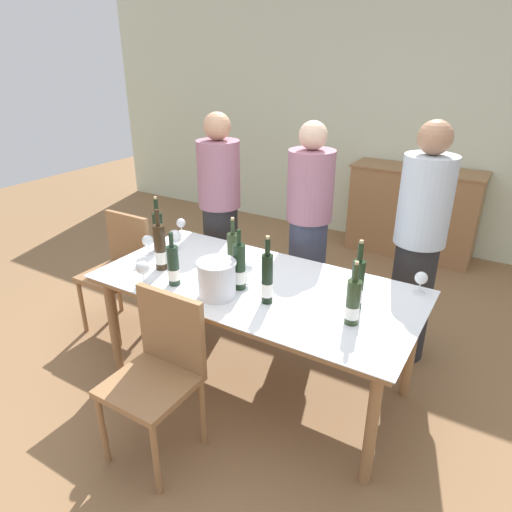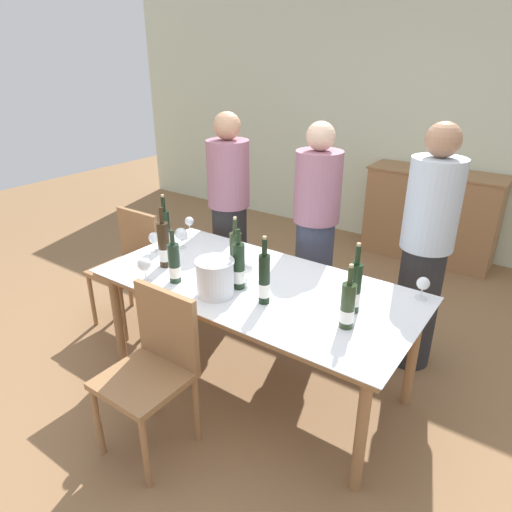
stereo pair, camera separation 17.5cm
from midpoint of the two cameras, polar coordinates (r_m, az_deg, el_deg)
ground_plane at (r=3.17m, az=-1.64°, el=-15.34°), size 12.00×12.00×0.00m
back_wall at (r=5.25m, az=16.92°, el=16.39°), size 8.00×0.10×2.80m
sideboard_cabinet at (r=5.10m, az=18.05°, el=5.26°), size 1.32×0.46×0.94m
dining_table at (r=2.79m, az=-1.80°, el=-4.60°), size 1.96×0.95×0.74m
ice_bucket at (r=2.59m, az=-6.87°, el=-2.81°), size 0.23×0.23×0.22m
wine_bottle_0 at (r=2.49m, az=10.57°, el=-3.64°), size 0.07×0.07×0.40m
wine_bottle_1 at (r=2.35m, az=9.93°, el=-5.86°), size 0.07×0.07×0.35m
wine_bottle_2 at (r=2.76m, az=-12.10°, el=-1.32°), size 0.07×0.07×0.33m
wine_bottle_3 at (r=2.50m, az=-0.60°, el=-2.99°), size 0.06×0.06×0.40m
wine_bottle_4 at (r=2.89m, az=-4.59°, el=0.39°), size 0.08×0.08×0.35m
wine_bottle_5 at (r=2.65m, az=-3.98°, el=-1.55°), size 0.07×0.07×0.37m
wine_bottle_6 at (r=2.97m, az=-13.54°, el=0.87°), size 0.08×0.08×0.40m
wine_bottle_7 at (r=3.29m, az=-13.61°, el=2.97°), size 0.07×0.07×0.38m
wine_glass_0 at (r=3.22m, az=-14.90°, el=1.77°), size 0.08×0.08×0.14m
wine_glass_1 at (r=2.74m, az=-3.03°, el=-1.64°), size 0.08×0.08×0.13m
wine_glass_2 at (r=2.75m, az=18.24°, el=-2.76°), size 0.07×0.07×0.13m
wine_glass_3 at (r=2.79m, az=-15.75°, el=-1.52°), size 0.08×0.08×0.16m
wine_glass_4 at (r=3.25m, az=-11.65°, el=2.40°), size 0.09×0.09×0.15m
wine_glass_5 at (r=3.50m, az=-10.78°, el=3.97°), size 0.07×0.07×0.14m
chair_left_end at (r=3.69m, az=-17.87°, el=-0.96°), size 0.42×0.42×0.90m
chair_near_front at (r=2.50m, az=-13.96°, el=-13.20°), size 0.42×0.42×0.90m
person_host at (r=3.68m, az=-5.87°, el=4.88°), size 0.33×0.33×1.62m
person_guest_left at (r=3.37m, az=5.08°, el=2.90°), size 0.33×0.33×1.60m
person_guest_right at (r=3.16m, az=18.10°, el=0.91°), size 0.33×0.33×1.66m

